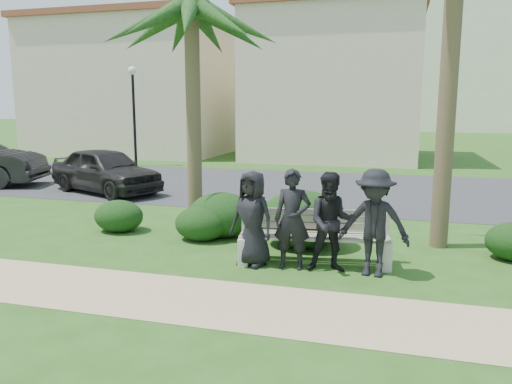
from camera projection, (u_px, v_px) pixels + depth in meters
ground at (261, 263)px, 8.35m from camera, size 160.00×160.00×0.00m
footpath at (225, 303)px, 6.64m from camera, size 30.00×1.60×0.01m
asphalt_street at (326, 188)px, 15.94m from camera, size 160.00×8.00×0.01m
stucco_bldg_left at (139, 87)px, 28.01m from camera, size 10.40×8.40×7.30m
stucco_bldg_right at (335, 85)px, 25.07m from camera, size 8.40×8.40×7.30m
street_lamp at (133, 98)px, 21.64m from camera, size 0.36×0.36×4.29m
park_bench at (314, 241)px, 8.25m from camera, size 2.55×0.93×0.86m
man_a at (252, 219)px, 8.13m from camera, size 0.88×0.69×1.57m
man_b at (292, 219)px, 7.96m from camera, size 0.61×0.41×1.62m
man_c at (332, 222)px, 7.81m from camera, size 0.87×0.73×1.59m
man_d at (374, 223)px, 7.61m from camera, size 1.15×0.76×1.66m
hedge_a at (119, 215)px, 10.44m from camera, size 1.04×0.86×0.68m
hedge_b at (222, 214)px, 10.05m from camera, size 1.40×1.16×0.91m
hedge_c at (201, 222)px, 9.76m from camera, size 1.06×0.87×0.69m
hedge_d at (303, 217)px, 9.31m from camera, size 1.66×1.37×1.08m
palm_left at (191, 11)px, 10.43m from camera, size 3.00×3.00×5.52m
car_a at (105, 170)px, 15.06m from camera, size 4.32×3.07×1.37m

